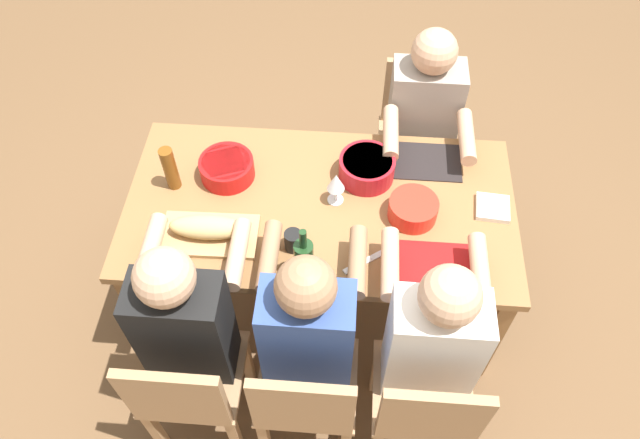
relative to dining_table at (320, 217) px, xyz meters
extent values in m
plane|color=brown|center=(0.00, 0.00, -0.65)|extent=(8.00, 8.00, 0.00)
cube|color=olive|center=(0.00, 0.00, 0.07)|extent=(1.69, 0.88, 0.04)
cube|color=olive|center=(-0.79, -0.38, -0.30)|extent=(0.07, 0.07, 0.70)
cube|color=olive|center=(0.79, -0.38, -0.30)|extent=(0.07, 0.07, 0.70)
cube|color=olive|center=(-0.79, 0.38, -0.30)|extent=(0.07, 0.07, 0.70)
cube|color=olive|center=(0.79, 0.38, -0.30)|extent=(0.07, 0.07, 0.70)
cube|color=#A87F56|center=(0.00, -0.68, -0.21)|extent=(0.40, 0.40, 0.03)
cube|color=#A87F56|center=(0.00, -0.86, 0.00)|extent=(0.38, 0.04, 0.40)
cube|color=#A87F56|center=(-0.17, -0.51, -0.44)|extent=(0.04, 0.04, 0.42)
cube|color=#A87F56|center=(0.17, -0.51, -0.44)|extent=(0.04, 0.04, 0.42)
cube|color=#A87F56|center=(-0.17, -0.85, -0.44)|extent=(0.04, 0.04, 0.42)
cylinder|color=#2D2D38|center=(-0.08, -0.46, -0.43)|extent=(0.11, 0.11, 0.45)
cylinder|color=#2D2D38|center=(0.08, -0.46, -0.43)|extent=(0.11, 0.11, 0.45)
cube|color=#334C8C|center=(0.00, -0.62, 0.07)|extent=(0.34, 0.20, 0.55)
cylinder|color=#9E7251|center=(-0.17, -0.35, 0.20)|extent=(0.07, 0.30, 0.07)
cylinder|color=#9E7251|center=(0.17, -0.35, 0.20)|extent=(0.07, 0.30, 0.07)
sphere|color=#9E7251|center=(0.00, -0.62, 0.44)|extent=(0.21, 0.21, 0.21)
cube|color=#A87F56|center=(0.46, 0.68, -0.21)|extent=(0.40, 0.40, 0.03)
cube|color=#A87F56|center=(0.46, 0.86, 0.00)|extent=(0.38, 0.04, 0.40)
cube|color=#A87F56|center=(0.63, 0.51, -0.44)|extent=(0.04, 0.04, 0.42)
cube|color=#A87F56|center=(0.29, 0.51, -0.44)|extent=(0.04, 0.04, 0.42)
cube|color=#A87F56|center=(0.63, 0.85, -0.44)|extent=(0.04, 0.04, 0.42)
cube|color=#A87F56|center=(0.29, 0.85, -0.44)|extent=(0.04, 0.04, 0.42)
cylinder|color=#2D2D38|center=(0.54, 0.46, -0.43)|extent=(0.11, 0.11, 0.45)
cylinder|color=#2D2D38|center=(0.38, 0.46, -0.43)|extent=(0.11, 0.11, 0.45)
cube|color=gray|center=(0.46, 0.62, 0.07)|extent=(0.34, 0.20, 0.55)
cylinder|color=tan|center=(0.63, 0.35, 0.20)|extent=(0.07, 0.30, 0.07)
cylinder|color=tan|center=(0.29, 0.35, 0.20)|extent=(0.07, 0.30, 0.07)
sphere|color=tan|center=(0.46, 0.62, 0.44)|extent=(0.21, 0.21, 0.21)
cube|color=#A87F56|center=(-0.46, -0.68, -0.21)|extent=(0.40, 0.40, 0.03)
cube|color=#A87F56|center=(-0.46, -0.86, 0.00)|extent=(0.38, 0.04, 0.40)
cube|color=#A87F56|center=(-0.63, -0.51, -0.44)|extent=(0.04, 0.04, 0.42)
cube|color=#A87F56|center=(-0.29, -0.51, -0.44)|extent=(0.04, 0.04, 0.42)
cube|color=#A87F56|center=(-0.63, -0.85, -0.44)|extent=(0.04, 0.04, 0.42)
cube|color=#A87F56|center=(-0.29, -0.85, -0.44)|extent=(0.04, 0.04, 0.42)
cylinder|color=#2D2D38|center=(-0.54, -0.46, -0.43)|extent=(0.11, 0.11, 0.45)
cylinder|color=#2D2D38|center=(-0.38, -0.46, -0.43)|extent=(0.11, 0.11, 0.45)
cube|color=black|center=(-0.46, -0.62, 0.07)|extent=(0.34, 0.20, 0.55)
cylinder|color=tan|center=(-0.63, -0.35, 0.20)|extent=(0.07, 0.30, 0.07)
cylinder|color=tan|center=(-0.29, -0.35, 0.20)|extent=(0.07, 0.30, 0.07)
sphere|color=tan|center=(-0.46, -0.62, 0.44)|extent=(0.21, 0.21, 0.21)
cube|color=#A87F56|center=(0.46, -0.68, -0.21)|extent=(0.40, 0.40, 0.03)
cube|color=#A87F56|center=(0.46, -0.86, 0.00)|extent=(0.38, 0.04, 0.40)
cube|color=#A87F56|center=(0.29, -0.51, -0.44)|extent=(0.04, 0.04, 0.42)
cube|color=#A87F56|center=(0.63, -0.51, -0.44)|extent=(0.04, 0.04, 0.42)
cylinder|color=#2D2D38|center=(0.38, -0.46, -0.43)|extent=(0.11, 0.11, 0.45)
cylinder|color=#2D2D38|center=(0.54, -0.46, -0.43)|extent=(0.11, 0.11, 0.45)
cube|color=white|center=(0.46, -0.62, 0.07)|extent=(0.34, 0.20, 0.55)
cylinder|color=tan|center=(0.29, -0.35, 0.20)|extent=(0.07, 0.30, 0.07)
cylinder|color=tan|center=(0.63, -0.35, 0.20)|extent=(0.07, 0.30, 0.07)
sphere|color=tan|center=(0.46, -0.62, 0.44)|extent=(0.21, 0.21, 0.21)
cylinder|color=red|center=(0.40, -0.03, 0.13)|extent=(0.21, 0.21, 0.09)
cylinder|color=orange|center=(0.40, -0.03, 0.16)|extent=(0.18, 0.18, 0.03)
cylinder|color=red|center=(-0.42, 0.13, 0.14)|extent=(0.24, 0.24, 0.09)
cylinder|color=#669E33|center=(-0.42, 0.13, 0.17)|extent=(0.21, 0.21, 0.03)
cylinder|color=#B21923|center=(0.19, 0.18, 0.14)|extent=(0.25, 0.25, 0.11)
cylinder|color=beige|center=(0.19, 0.18, 0.18)|extent=(0.22, 0.22, 0.04)
cube|color=tan|center=(-0.44, -0.21, 0.10)|extent=(0.40, 0.23, 0.02)
ellipsoid|color=tan|center=(-0.44, -0.21, 0.15)|extent=(0.32, 0.12, 0.09)
cylinder|color=#193819|center=(-0.04, -0.36, 0.19)|extent=(0.08, 0.08, 0.20)
cylinder|color=#193819|center=(-0.04, -0.36, 0.33)|extent=(0.03, 0.03, 0.09)
cylinder|color=brown|center=(-0.65, 0.06, 0.20)|extent=(0.06, 0.06, 0.22)
cylinder|color=silver|center=(0.07, 0.03, 0.09)|extent=(0.07, 0.07, 0.01)
cylinder|color=silver|center=(0.07, 0.03, 0.13)|extent=(0.01, 0.01, 0.07)
cone|color=silver|center=(0.07, 0.03, 0.21)|extent=(0.08, 0.08, 0.08)
cylinder|color=black|center=(-0.09, -0.23, 0.14)|extent=(0.07, 0.07, 0.09)
cube|color=black|center=(0.46, 0.28, 0.09)|extent=(0.32, 0.23, 0.01)
cube|color=maroon|center=(0.46, -0.28, 0.09)|extent=(0.32, 0.23, 0.01)
cube|color=silver|center=(0.22, -0.28, 0.09)|extent=(0.20, 0.15, 0.01)
cube|color=white|center=(0.74, 0.03, 0.10)|extent=(0.15, 0.15, 0.02)
camera|label=1|loc=(0.12, -1.60, 2.12)|focal=33.56mm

